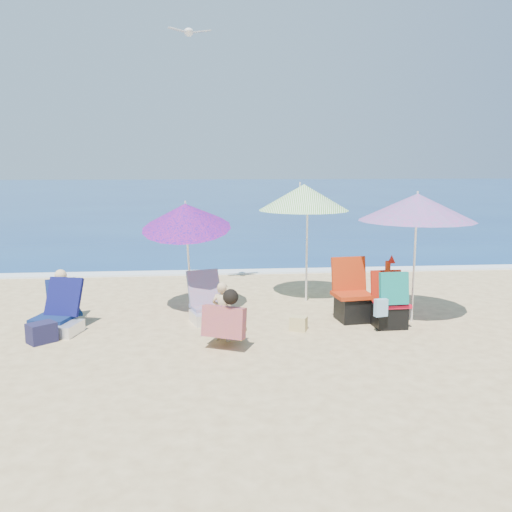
{
  "coord_description": "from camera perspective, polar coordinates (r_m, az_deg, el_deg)",
  "views": [
    {
      "loc": [
        -1.11,
        -7.76,
        2.59
      ],
      "look_at": [
        -0.3,
        1.0,
        1.1
      ],
      "focal_mm": 38.24,
      "sensor_mm": 36.0,
      "label": 1
    }
  ],
  "objects": [
    {
      "name": "bag_tan",
      "position": [
        8.67,
        4.46,
        -7.04
      ],
      "size": [
        0.31,
        0.27,
        0.22
      ],
      "color": "tan",
      "rests_on": "ground"
    },
    {
      "name": "camp_chair_right",
      "position": [
        8.99,
        13.78,
        -5.18
      ],
      "size": [
        0.64,
        0.67,
        0.94
      ],
      "color": "red",
      "rests_on": "ground"
    },
    {
      "name": "umbrella_striped",
      "position": [
        10.26,
        5.02,
        6.12
      ],
      "size": [
        2.04,
        2.04,
        2.26
      ],
      "color": "white",
      "rests_on": "ground"
    },
    {
      "name": "umbrella_blue",
      "position": [
        9.37,
        -7.35,
        4.17
      ],
      "size": [
        1.74,
        1.79,
        2.09
      ],
      "color": "white",
      "rests_on": "ground"
    },
    {
      "name": "sea",
      "position": [
        52.84,
        -4.1,
        6.73
      ],
      "size": [
        120.0,
        80.0,
        0.12
      ],
      "color": "navy",
      "rests_on": "ground"
    },
    {
      "name": "seagull",
      "position": [
        10.3,
        -7.03,
        22.23
      ],
      "size": [
        0.76,
        0.37,
        0.13
      ],
      "color": "silver"
    },
    {
      "name": "person_center",
      "position": [
        7.88,
        -3.38,
        -6.26
      ],
      "size": [
        0.68,
        0.85,
        0.9
      ],
      "color": "tan",
      "rests_on": "ground"
    },
    {
      "name": "chair_navy",
      "position": [
        9.07,
        -19.88,
        -6.17
      ],
      "size": [
        0.83,
        0.9,
        0.8
      ],
      "color": "#0C1D48",
      "rests_on": "ground"
    },
    {
      "name": "bag_black_a",
      "position": [
        9.19,
        -2.54,
        -6.11
      ],
      "size": [
        0.34,
        0.33,
        0.2
      ],
      "color": "black",
      "rests_on": "ground"
    },
    {
      "name": "furled_umbrella",
      "position": [
        9.12,
        13.61,
        -3.06
      ],
      "size": [
        0.17,
        0.16,
        1.15
      ],
      "color": "#BD2F0D",
      "rests_on": "ground"
    },
    {
      "name": "camp_chair_left",
      "position": [
        9.29,
        10.21,
        -4.74
      ],
      "size": [
        0.71,
        0.69,
        1.04
      ],
      "color": "#A0270B",
      "rests_on": "ground"
    },
    {
      "name": "umbrella_turquoise",
      "position": [
        9.21,
        16.49,
        4.9
      ],
      "size": [
        2.12,
        2.12,
        2.16
      ],
      "color": "white",
      "rests_on": "ground"
    },
    {
      "name": "bag_navy_a",
      "position": [
        8.65,
        -21.51,
        -7.47
      ],
      "size": [
        0.47,
        0.46,
        0.3
      ],
      "color": "#1A1836",
      "rests_on": "ground"
    },
    {
      "name": "chair_rainbow",
      "position": [
        9.22,
        -5.04,
        -5.39
      ],
      "size": [
        0.75,
        0.93,
        0.79
      ],
      "color": "#C56545",
      "rests_on": "ground"
    },
    {
      "name": "foam",
      "position": [
        13.16,
        -0.34,
        -1.65
      ],
      "size": [
        120.0,
        0.5,
        0.04
      ],
      "color": "white",
      "rests_on": "ground"
    },
    {
      "name": "person_left",
      "position": [
        9.58,
        -19.42,
        -4.14
      ],
      "size": [
        0.68,
        0.72,
        0.89
      ],
      "color": "tan",
      "rests_on": "ground"
    },
    {
      "name": "ground",
      "position": [
        8.26,
        2.74,
        -8.68
      ],
      "size": [
        120.0,
        120.0,
        0.0
      ],
      "color": "#D8BC84",
      "rests_on": "ground"
    }
  ]
}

